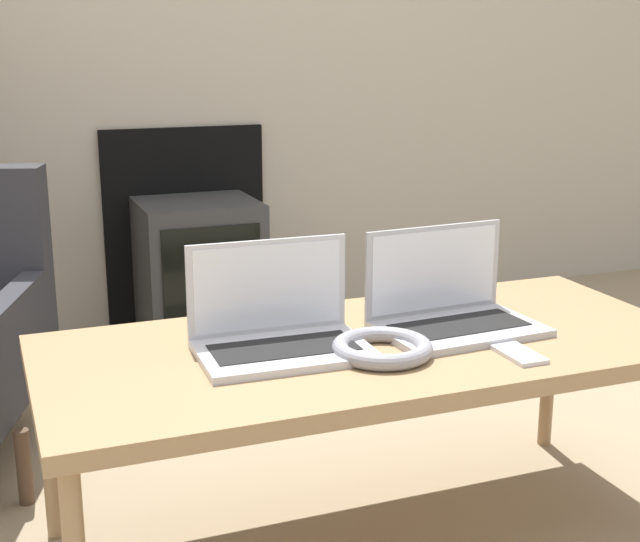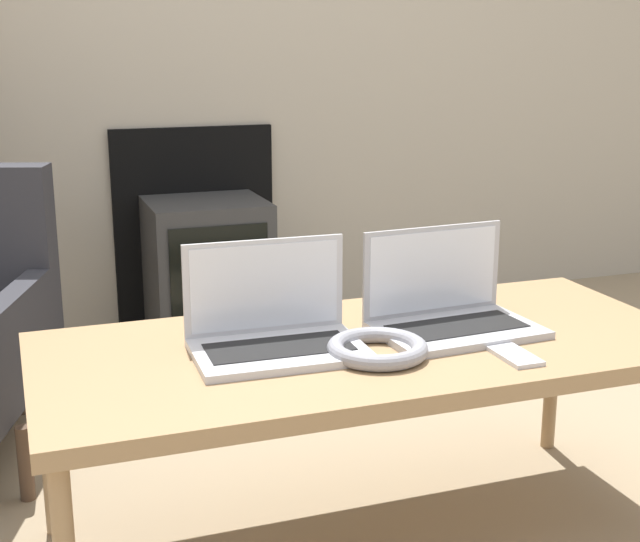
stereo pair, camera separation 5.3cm
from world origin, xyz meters
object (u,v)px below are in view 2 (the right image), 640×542
object	(u,v)px
laptop_left	(274,327)
tv	(208,269)
headphones	(377,348)
phone	(514,355)
laptop_right	(448,308)

from	to	relation	value
laptop_left	tv	world-z (taller)	laptop_left
headphones	tv	bearing A→B (deg)	89.70
headphones	phone	bearing A→B (deg)	-21.00
laptop_right	phone	world-z (taller)	laptop_right
laptop_right	tv	bearing A→B (deg)	94.36
laptop_left	laptop_right	bearing A→B (deg)	1.71
laptop_right	headphones	distance (m)	0.24
laptop_right	laptop_left	bearing A→B (deg)	176.44
tv	laptop_left	bearing A→B (deg)	-97.26
laptop_right	tv	size ratio (longest dim) A/B	0.69
headphones	tv	world-z (taller)	tv
headphones	phone	distance (m)	0.27
laptop_right	phone	distance (m)	0.22
laptop_left	laptop_right	size ratio (longest dim) A/B	0.98
headphones	laptop_right	bearing A→B (deg)	27.62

